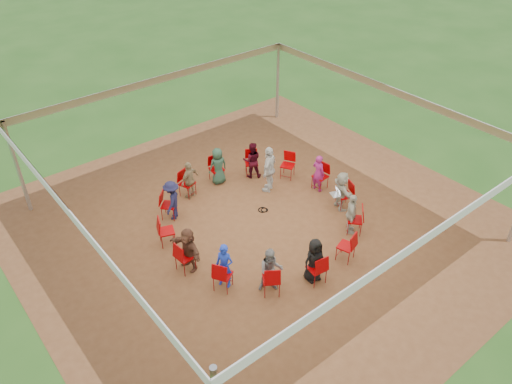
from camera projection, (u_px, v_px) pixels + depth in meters
ground at (260, 224)px, 14.71m from camera, size 80.00×80.00×0.00m
dirt_patch at (260, 224)px, 14.70m from camera, size 13.00×13.00×0.00m
tent at (260, 155)px, 13.34m from camera, size 10.33×10.33×3.00m
chair_0 at (345, 195)px, 15.15m from camera, size 0.56×0.55×0.90m
chair_1 at (320, 176)px, 16.00m from camera, size 0.48×0.46×0.90m
chair_2 at (288, 166)px, 16.54m from camera, size 0.59×0.59×0.90m
chair_3 at (252, 163)px, 16.66m from camera, size 0.59×0.60×0.90m
chair_4 at (217, 169)px, 16.35m from camera, size 0.48×0.49×0.90m
chair_5 at (187, 184)px, 15.66m from camera, size 0.54×0.55×0.90m
chair_6 at (169, 205)px, 14.73m from camera, size 0.61×0.61×0.90m
chair_7 at (167, 231)px, 13.75m from camera, size 0.56×0.55×0.90m
chair_8 at (185, 257)px, 12.90m from camera, size 0.48×0.46×0.90m
chair_9 at (223, 275)px, 12.36m from camera, size 0.59×0.59×0.90m
chair_10 at (271, 279)px, 12.23m from camera, size 0.59×0.60×0.90m
chair_11 at (317, 268)px, 12.55m from camera, size 0.48×0.49×0.90m
chair_12 at (346, 246)px, 13.24m from camera, size 0.54×0.55×0.90m
chair_13 at (355, 220)px, 14.16m from camera, size 0.61×0.61×0.90m
person_seated_0 at (342, 191)px, 15.01m from camera, size 0.83×1.26×1.27m
person_seated_1 at (318, 173)px, 15.82m from camera, size 0.34×0.49×1.27m
person_seated_2 at (252, 160)px, 16.46m from camera, size 0.71×0.64×1.27m
person_seated_3 at (218, 166)px, 16.16m from camera, size 0.66×0.43×1.27m
person_seated_4 at (190, 180)px, 15.50m from camera, size 0.82×0.59×1.27m
person_seated_5 at (172, 200)px, 14.61m from camera, size 0.87×0.86×1.27m
person_seated_6 at (188, 249)px, 12.86m from camera, size 0.54×1.21×1.27m
person_seated_7 at (224, 266)px, 12.34m from camera, size 0.50×0.55×1.27m
person_seated_8 at (271, 270)px, 12.22m from camera, size 0.71×0.64×1.27m
person_seated_9 at (314, 260)px, 12.52m from camera, size 0.66×0.43×1.27m
person_seated_10 at (351, 214)px, 14.07m from camera, size 0.80×0.79×1.27m
standing_person at (269, 169)px, 15.73m from camera, size 1.03×0.87×1.57m
cable_coil at (263, 210)px, 15.26m from camera, size 0.33×0.33×0.03m
laptop at (337, 193)px, 14.99m from camera, size 0.35×0.38×0.22m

